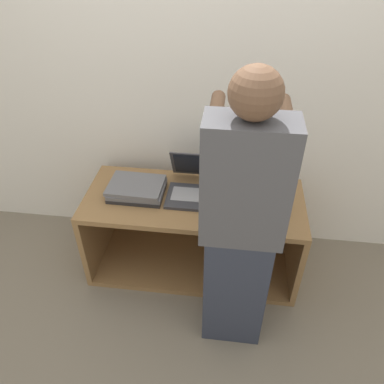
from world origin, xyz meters
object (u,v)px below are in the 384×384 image
object	(u,v)px
laptop_stack_left	(137,189)
laptop_stack_right	(254,197)
laptop_open	(195,186)
person	(241,230)

from	to	relation	value
laptop_stack_left	laptop_stack_right	world-z (taller)	laptop_stack_right
laptop_open	laptop_stack_left	world-z (taller)	laptop_open
laptop_stack_right	laptop_stack_left	bearing A→B (deg)	179.28
laptop_stack_right	person	bearing A→B (deg)	-99.59
laptop_stack_right	person	world-z (taller)	person
laptop_open	person	world-z (taller)	person
laptop_stack_left	person	size ratio (longest dim) A/B	0.22
laptop_stack_right	person	size ratio (longest dim) A/B	0.22
laptop_open	laptop_stack_left	distance (m)	0.38
laptop_open	laptop_stack_right	xyz separation A→B (m)	(0.37, -0.07, -0.00)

